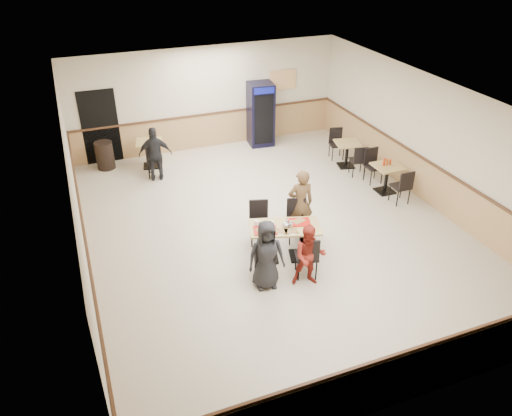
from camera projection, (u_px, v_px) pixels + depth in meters
name	position (u px, v px, depth m)	size (l,w,h in m)	color
ground	(273.00, 228.00, 11.28)	(10.00, 10.00, 0.00)	beige
room_shell	(297.00, 150.00, 13.59)	(10.00, 10.00, 10.00)	silver
main_table	(284.00, 237.00, 10.06)	(1.56, 1.08, 0.76)	black
main_chairs	(282.00, 238.00, 10.07)	(1.67, 1.94, 0.96)	black
diner_woman_left	(266.00, 255.00, 9.19)	(0.69, 0.45, 1.41)	black
diner_woman_right	(309.00, 256.00, 9.28)	(0.62, 0.48, 1.27)	maroon
diner_man_opposite	(300.00, 203.00, 10.69)	(0.57, 0.37, 1.55)	brown
lone_diner	(155.00, 154.00, 13.00)	(0.86, 0.36, 1.46)	black
tabletop_clutter	(281.00, 227.00, 9.88)	(1.28, 0.63, 0.12)	#AA130B
side_table_near	(387.00, 175.00, 12.52)	(0.69, 0.69, 0.73)	black
side_table_near_chair_south	(401.00, 186.00, 12.07)	(0.43, 0.43, 0.93)	black
side_table_near_chair_north	(374.00, 166.00, 13.00)	(0.43, 0.43, 0.93)	black
side_table_far	(347.00, 151.00, 13.82)	(0.79, 0.79, 0.71)	black
side_table_far_chair_south	(358.00, 160.00, 13.38)	(0.42, 0.42, 0.90)	black
side_table_far_chair_north	(337.00, 144.00, 14.29)	(0.42, 0.42, 0.90)	black
condiment_caddy	(387.00, 162.00, 12.38)	(0.23, 0.06, 0.20)	#B02A0C
back_table	(150.00, 150.00, 13.80)	(0.83, 0.83, 0.75)	black
back_table_chair_lone	(154.00, 159.00, 13.33)	(0.44, 0.44, 0.95)	black
pepsi_cooler	(261.00, 114.00, 14.97)	(0.78, 0.79, 1.90)	black
trash_bin	(105.00, 155.00, 13.77)	(0.49, 0.49, 0.77)	black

